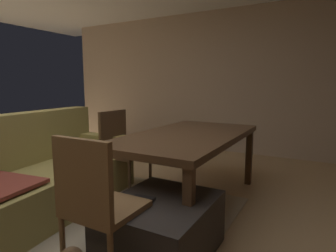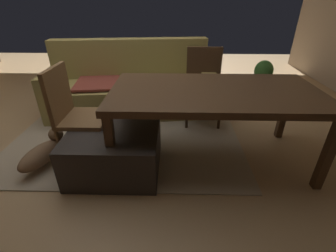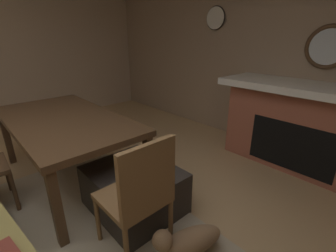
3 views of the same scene
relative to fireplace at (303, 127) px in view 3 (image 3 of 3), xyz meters
The scene contains 10 objects.
wall_back_fireplace_side 0.97m from the fireplace, 39.19° to the right, with size 7.82×0.12×2.57m, color #9E846B.
area_rug 2.78m from the fireplace, 74.74° to the left, with size 2.60×2.00×0.01m, color tan.
fireplace is the anchor object (origin of this frame).
round_wall_mirror 0.94m from the fireplace, 90.00° to the right, with size 0.50×0.05×0.50m.
ottoman_coffee_table 2.11m from the fireplace, 69.86° to the left, with size 0.82×0.69×0.41m, color #2D2826.
tv_remote 2.18m from the fireplace, 72.19° to the left, with size 0.05×0.16×0.02m, color black.
dining_table 2.74m from the fireplace, 53.23° to the left, with size 1.89×0.98×0.74m.
dining_chair_west 2.21m from the fireplace, 82.14° to the left, with size 0.44×0.44×0.93m.
small_dog 2.03m from the fireplace, 89.58° to the left, with size 0.34×0.55×0.27m.
wall_clock 2.07m from the fireplace, 10.15° to the right, with size 0.35×0.03×0.35m.
Camera 3 is at (-1.30, 0.19, 1.54)m, focal length 25.19 mm.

